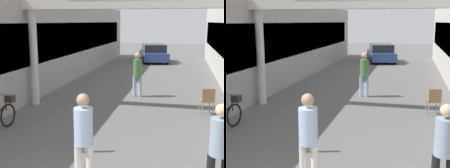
{
  "view_description": "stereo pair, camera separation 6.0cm",
  "coord_description": "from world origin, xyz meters",
  "views": [
    {
      "loc": [
        1.87,
        -2.99,
        2.97
      ],
      "look_at": [
        0.0,
        5.13,
        1.3
      ],
      "focal_mm": 50.0,
      "sensor_mm": 36.0,
      "label": 1
    },
    {
      "loc": [
        1.92,
        -2.98,
        2.97
      ],
      "look_at": [
        0.0,
        5.13,
        1.3
      ],
      "focal_mm": 50.0,
      "sensor_mm": 36.0,
      "label": 2
    }
  ],
  "objects": [
    {
      "name": "pedestrian_carrying_crate",
      "position": [
        0.11,
        9.16,
        1.02
      ],
      "size": [
        0.4,
        0.38,
        1.77
      ],
      "color": "#A5BFE0",
      "rests_on": "ground_plane"
    },
    {
      "name": "parked_car_blue",
      "position": [
        -0.32,
        20.46,
        0.64
      ],
      "size": [
        2.59,
        4.29,
        1.33
      ],
      "color": "#2D478C",
      "rests_on": "ground_plane"
    },
    {
      "name": "storefront_left",
      "position": [
        -5.09,
        11.0,
        1.95
      ],
      "size": [
        3.0,
        26.0,
        3.89
      ],
      "color": "#9E9993",
      "rests_on": "ground_plane"
    },
    {
      "name": "pedestrian_with_dog",
      "position": [
        0.19,
        2.03,
        1.0
      ],
      "size": [
        0.4,
        0.39,
        1.75
      ],
      "color": "silver",
      "rests_on": "ground_plane"
    },
    {
      "name": "cafe_chair_wood_nearer",
      "position": [
        2.68,
        7.12,
        0.54
      ],
      "size": [
        0.48,
        0.48,
        0.89
      ],
      "color": "gray",
      "rests_on": "ground_plane"
    },
    {
      "name": "pedestrian_companion",
      "position": [
        2.52,
        2.17,
        0.95
      ],
      "size": [
        0.39,
        0.38,
        1.67
      ],
      "color": "black",
      "rests_on": "ground_plane"
    },
    {
      "name": "bollard_post_metal",
      "position": [
        -0.41,
        3.44,
        0.48
      ],
      "size": [
        0.1,
        0.1,
        0.95
      ],
      "color": "gray",
      "rests_on": "ground_plane"
    },
    {
      "name": "arcade_sign_gateway",
      "position": [
        0.0,
        7.19,
        3.12
      ],
      "size": [
        7.4,
        0.47,
        4.38
      ],
      "color": "beige",
      "rests_on": "ground_plane"
    }
  ]
}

